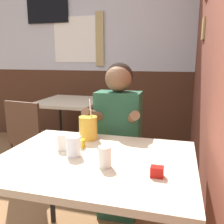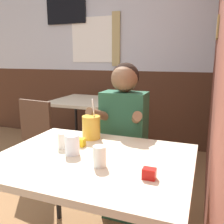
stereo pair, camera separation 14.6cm
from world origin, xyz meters
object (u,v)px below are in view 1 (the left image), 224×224
(chair_near_window, at_px, (31,134))
(person_seated, at_px, (118,140))
(background_table, at_px, (70,106))
(main_table, at_px, (95,169))
(cocktail_pitcher, at_px, (88,128))

(chair_near_window, bearing_deg, person_seated, -11.47)
(background_table, height_order, chair_near_window, chair_near_window)
(chair_near_window, xyz_separation_m, person_seated, (1.00, -0.34, 0.14))
(background_table, xyz_separation_m, person_seated, (0.91, -1.11, -0.01))
(chair_near_window, relative_size, person_seated, 0.70)
(main_table, bearing_deg, person_seated, 91.48)
(main_table, height_order, background_table, same)
(chair_near_window, xyz_separation_m, cocktail_pitcher, (0.87, -0.64, 0.31))
(main_table, distance_m, background_table, 1.94)
(main_table, xyz_separation_m, person_seated, (-0.02, 0.59, -0.03))
(chair_near_window, bearing_deg, background_table, 90.84)
(cocktail_pitcher, bearing_deg, person_seated, 66.13)
(main_table, xyz_separation_m, chair_near_window, (-1.02, 0.94, -0.17))
(main_table, bearing_deg, background_table, 118.65)
(background_table, bearing_deg, chair_near_window, -96.58)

